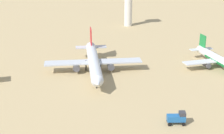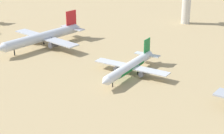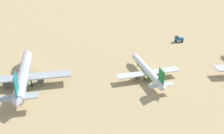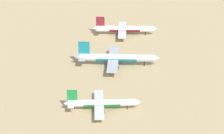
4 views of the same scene
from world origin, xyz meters
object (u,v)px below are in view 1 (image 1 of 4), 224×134
object	(u,v)px
parked_jet_2	(219,60)
service_truck	(177,118)
control_tower	(128,4)
parked_jet_1	(94,61)

from	to	relation	value
parked_jet_2	service_truck	size ratio (longest dim) A/B	6.81
control_tower	parked_jet_2	bearing A→B (deg)	13.63
service_truck	control_tower	xyz separation A→B (m)	(-123.85, 13.33, 11.33)
parked_jet_1	service_truck	world-z (taller)	parked_jet_1
parked_jet_1	parked_jet_2	world-z (taller)	parked_jet_1
parked_jet_2	service_truck	bearing A→B (deg)	-38.53
parked_jet_1	parked_jet_2	distance (m)	51.58
parked_jet_2	control_tower	distance (m)	85.06
parked_jet_1	parked_jet_2	xyz separation A→B (m)	(4.24, 51.39, -1.08)
parked_jet_1	parked_jet_2	size ratio (longest dim) A/B	1.28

